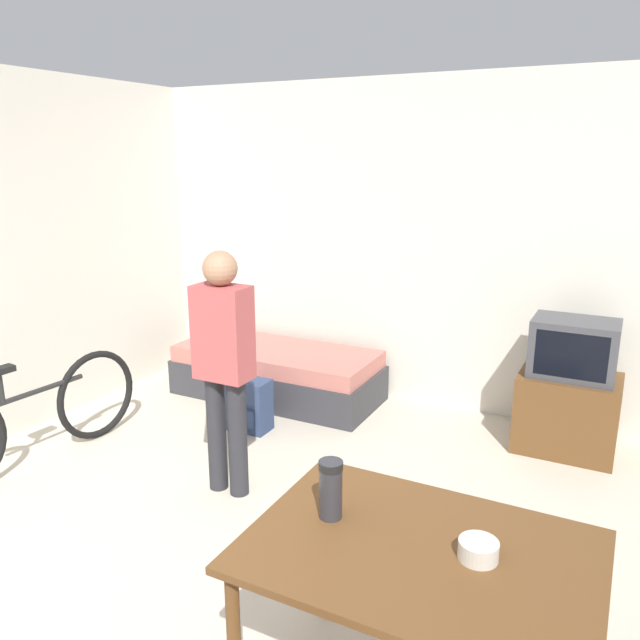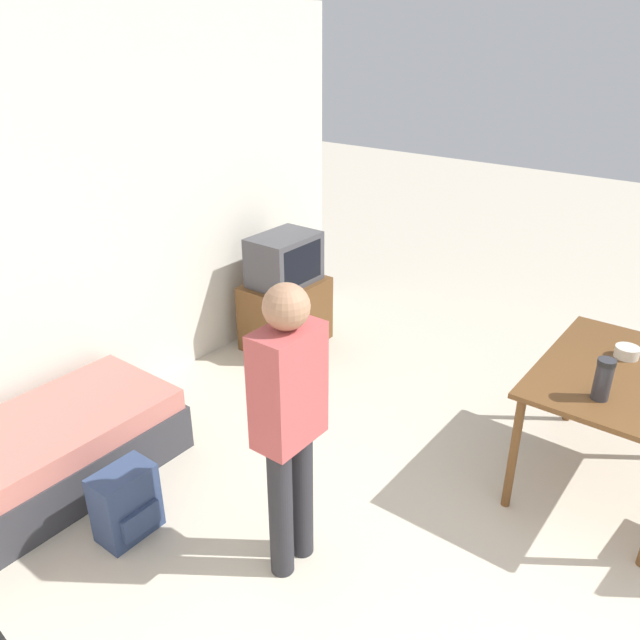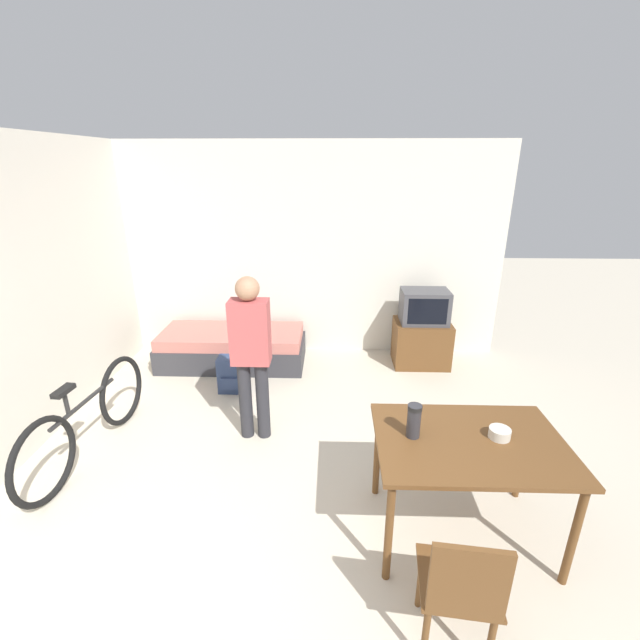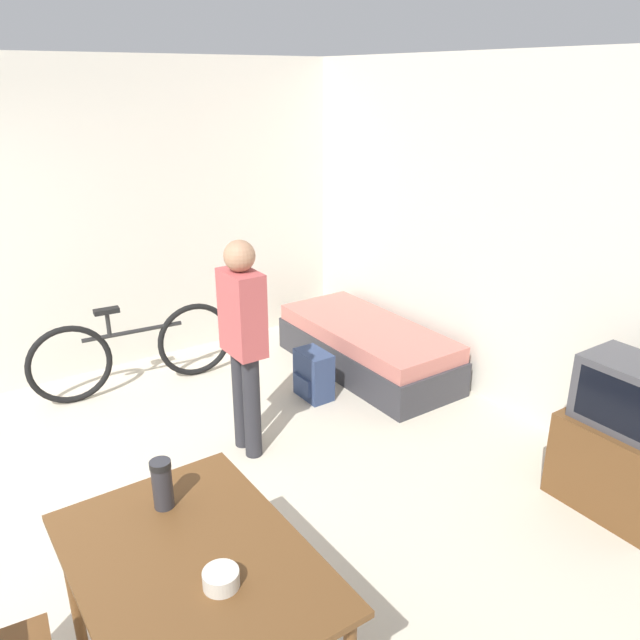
% 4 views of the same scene
% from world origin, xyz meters
% --- Properties ---
extents(wall_back, '(5.32, 0.06, 2.70)m').
position_xyz_m(wall_back, '(0.00, 3.89, 1.35)').
color(wall_back, silver).
rests_on(wall_back, ground_plane).
extents(daybed, '(1.81, 0.78, 0.44)m').
position_xyz_m(daybed, '(-0.78, 3.39, 0.22)').
color(daybed, '#333338').
rests_on(daybed, ground_plane).
extents(tv, '(0.69, 0.50, 0.98)m').
position_xyz_m(tv, '(1.62, 3.46, 0.44)').
color(tv, brown).
rests_on(tv, ground_plane).
extents(dining_table, '(1.21, 0.85, 0.77)m').
position_xyz_m(dining_table, '(1.39, 0.78, 0.68)').
color(dining_table, brown).
rests_on(dining_table, ground_plane).
extents(person_standing, '(0.34, 0.21, 1.55)m').
position_xyz_m(person_standing, '(-0.22, 1.87, 0.89)').
color(person_standing, '#28282D').
rests_on(person_standing, ground_plane).
extents(thermos_flask, '(0.09, 0.09, 0.23)m').
position_xyz_m(thermos_flask, '(1.02, 0.81, 0.89)').
color(thermos_flask, '#2D2D33').
rests_on(thermos_flask, dining_table).
extents(mate_bowl, '(0.14, 0.14, 0.07)m').
position_xyz_m(mate_bowl, '(1.58, 0.81, 0.80)').
color(mate_bowl, beige).
rests_on(mate_bowl, dining_table).
extents(backpack, '(0.33, 0.23, 0.41)m').
position_xyz_m(backpack, '(-0.61, 2.70, 0.20)').
color(backpack, navy).
rests_on(backpack, ground_plane).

